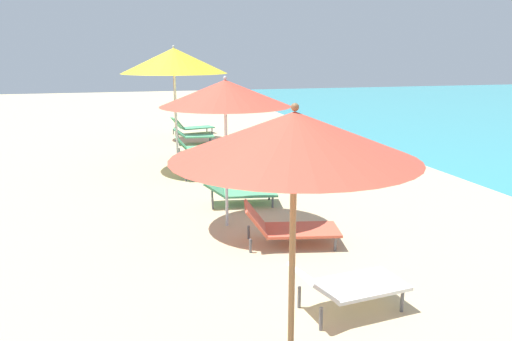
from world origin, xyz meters
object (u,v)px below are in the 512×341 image
(lounger_third_shoreside, at_px, (239,191))
(lounger_fourth_inland, at_px, (212,166))
(lounger_second_shoreside, at_px, (348,285))
(lounger_third_inland, at_px, (288,227))
(umbrella_fourth, at_px, (174,61))
(cooler_box, at_px, (379,170))
(umbrella_second, at_px, (294,136))
(lounger_farthest_shoreside, at_px, (191,126))
(umbrella_third, at_px, (225,93))
(lounger_farthest_inland, at_px, (193,135))
(umbrella_farthest, at_px, (174,68))
(lounger_fourth_shoreside, at_px, (196,147))

(lounger_third_shoreside, distance_m, lounger_fourth_inland, 2.16)
(lounger_second_shoreside, xyz_separation_m, lounger_third_inland, (0.01, 2.03, -0.03))
(umbrella_fourth, height_order, cooler_box, umbrella_fourth)
(lounger_third_inland, xyz_separation_m, lounger_fourth_inland, (-0.33, 4.33, 0.00))
(umbrella_second, relative_size, lounger_third_shoreside, 1.67)
(lounger_farthest_shoreside, bearing_deg, umbrella_second, -107.97)
(umbrella_third, bearing_deg, lounger_fourth_inland, 83.54)
(cooler_box, bearing_deg, umbrella_second, -124.62)
(umbrella_third, bearing_deg, lounger_farthest_inland, 85.58)
(lounger_second_shoreside, distance_m, lounger_third_shoreside, 4.21)
(umbrella_farthest, distance_m, lounger_farthest_shoreside, 2.38)
(umbrella_fourth, bearing_deg, umbrella_second, -90.80)
(umbrella_second, height_order, umbrella_third, umbrella_third)
(lounger_second_shoreside, relative_size, umbrella_fourth, 0.44)
(lounger_farthest_shoreside, bearing_deg, cooler_box, -79.72)
(umbrella_fourth, xyz_separation_m, lounger_fourth_inland, (0.66, -1.18, -2.37))
(umbrella_fourth, bearing_deg, umbrella_farthest, 84.01)
(umbrella_second, xyz_separation_m, lounger_farthest_inland, (1.02, 12.13, -1.94))
(umbrella_fourth, distance_m, cooler_box, 5.51)
(umbrella_fourth, relative_size, umbrella_farthest, 1.15)
(umbrella_third, height_order, cooler_box, umbrella_third)
(lounger_second_shoreside, xyz_separation_m, lounger_third_shoreside, (-0.22, 4.20, -0.04))
(umbrella_second, bearing_deg, lounger_fourth_shoreside, 85.48)
(umbrella_third, bearing_deg, lounger_farthest_shoreside, 85.12)
(lounger_fourth_inland, bearing_deg, umbrella_fourth, 128.91)
(lounger_fourth_inland, bearing_deg, cooler_box, -5.97)
(lounger_second_shoreside, bearing_deg, lounger_third_shoreside, 86.88)
(cooler_box, bearing_deg, lounger_fourth_shoreside, 136.71)
(umbrella_third, bearing_deg, cooler_box, 28.46)
(umbrella_second, height_order, lounger_farthest_inland, umbrella_second)
(cooler_box, bearing_deg, umbrella_fourth, 153.27)
(lounger_second_shoreside, xyz_separation_m, lounger_farthest_shoreside, (0.15, 12.95, -0.04))
(lounger_second_shoreside, distance_m, lounger_farthest_shoreside, 12.95)
(lounger_fourth_inland, distance_m, cooler_box, 3.88)
(lounger_third_inland, bearing_deg, umbrella_third, 135.50)
(lounger_third_inland, bearing_deg, lounger_farthest_inland, 102.82)
(umbrella_second, relative_size, lounger_fourth_inland, 1.50)
(lounger_fourth_shoreside, distance_m, cooler_box, 5.12)
(lounger_fourth_inland, height_order, cooler_box, lounger_fourth_inland)
(lounger_third_shoreside, height_order, umbrella_farthest, umbrella_farthest)
(lounger_third_inland, relative_size, lounger_fourth_inland, 0.92)
(umbrella_third, relative_size, cooler_box, 3.86)
(umbrella_second, distance_m, umbrella_third, 4.34)
(lounger_third_inland, height_order, umbrella_farthest, umbrella_farthest)
(lounger_second_shoreside, bearing_deg, umbrella_second, -138.29)
(umbrella_farthest, xyz_separation_m, lounger_farthest_inland, (0.43, -1.09, -2.07))
(lounger_second_shoreside, xyz_separation_m, umbrella_fourth, (-0.99, 7.54, 2.34))
(lounger_third_inland, height_order, lounger_fourth_inland, lounger_third_inland)
(umbrella_fourth, bearing_deg, lounger_third_shoreside, -77.04)
(lounger_second_shoreside, relative_size, lounger_fourth_inland, 0.81)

